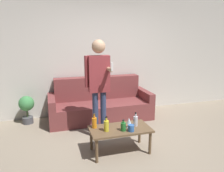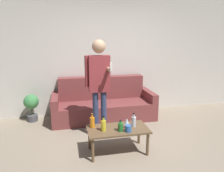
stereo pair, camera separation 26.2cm
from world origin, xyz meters
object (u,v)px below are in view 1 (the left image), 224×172
(coffee_table, at_px, (120,131))
(person_standing_front, at_px, (99,79))
(couch, at_px, (100,104))
(bottle_orange, at_px, (94,122))

(coffee_table, bearing_deg, person_standing_front, 106.43)
(couch, height_order, bottle_orange, couch)
(bottle_orange, bearing_deg, person_standing_front, 68.65)
(coffee_table, relative_size, bottle_orange, 4.18)
(person_standing_front, bearing_deg, bottle_orange, -111.35)
(coffee_table, bearing_deg, bottle_orange, 161.07)
(coffee_table, height_order, bottle_orange, bottle_orange)
(couch, relative_size, coffee_table, 2.35)
(couch, relative_size, person_standing_front, 1.27)
(couch, bearing_deg, coffee_table, -91.71)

